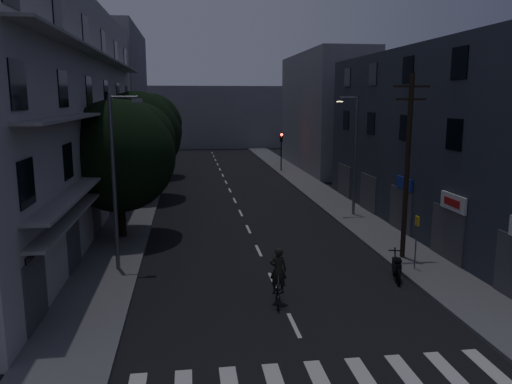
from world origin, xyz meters
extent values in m
plane|color=black|center=(0.00, 25.00, 0.00)|extent=(160.00, 160.00, 0.00)
cube|color=#565659|center=(-7.50, 25.00, 0.07)|extent=(3.00, 90.00, 0.15)
cube|color=#565659|center=(7.50, 25.00, 0.07)|extent=(3.00, 90.00, 0.15)
cube|color=beige|center=(2.60, -2.00, 0.01)|extent=(0.50, 3.00, 0.01)
cube|color=beige|center=(3.90, -2.00, 0.01)|extent=(0.50, 3.00, 0.01)
cube|color=beige|center=(5.20, -2.00, 0.01)|extent=(0.50, 3.00, 0.01)
cube|color=beige|center=(0.00, 2.00, 0.01)|extent=(0.15, 2.00, 0.01)
cube|color=beige|center=(0.00, 6.50, 0.01)|extent=(0.15, 2.00, 0.01)
cube|color=beige|center=(0.00, 11.00, 0.01)|extent=(0.15, 2.00, 0.01)
cube|color=beige|center=(0.00, 15.50, 0.01)|extent=(0.15, 2.00, 0.01)
cube|color=beige|center=(0.00, 20.00, 0.01)|extent=(0.15, 2.00, 0.01)
cube|color=beige|center=(0.00, 24.50, 0.01)|extent=(0.15, 2.00, 0.01)
cube|color=beige|center=(0.00, 29.00, 0.01)|extent=(0.15, 2.00, 0.01)
cube|color=beige|center=(0.00, 33.50, 0.01)|extent=(0.15, 2.00, 0.01)
cube|color=beige|center=(0.00, 38.00, 0.01)|extent=(0.15, 2.00, 0.01)
cube|color=beige|center=(0.00, 42.50, 0.01)|extent=(0.15, 2.00, 0.01)
cube|color=beige|center=(0.00, 47.00, 0.01)|extent=(0.15, 2.00, 0.01)
cube|color=beige|center=(0.00, 51.50, 0.01)|extent=(0.15, 2.00, 0.01)
cube|color=beige|center=(0.00, 56.00, 0.01)|extent=(0.15, 2.00, 0.01)
cube|color=beige|center=(0.00, 60.50, 0.01)|extent=(0.15, 2.00, 0.01)
cube|color=#A6A7A2|center=(-12.00, 18.00, 7.00)|extent=(6.00, 36.00, 14.00)
cube|color=black|center=(-8.98, 3.00, 2.00)|extent=(0.06, 1.60, 1.60)
cube|color=black|center=(-8.98, 9.00, 2.00)|extent=(0.06, 1.60, 1.60)
cube|color=black|center=(-8.98, 15.00, 2.00)|extent=(0.06, 1.60, 1.60)
cube|color=black|center=(-8.98, 21.00, 2.00)|extent=(0.06, 1.60, 1.60)
cube|color=black|center=(-8.98, 27.00, 2.00)|extent=(0.06, 1.60, 1.60)
cube|color=black|center=(-8.98, 33.00, 2.00)|extent=(0.06, 1.60, 1.60)
cube|color=black|center=(-8.98, 3.00, 5.20)|extent=(0.06, 1.60, 1.60)
cube|color=black|center=(-8.98, 9.00, 5.20)|extent=(0.06, 1.60, 1.60)
cube|color=black|center=(-8.98, 15.00, 5.20)|extent=(0.06, 1.60, 1.60)
cube|color=black|center=(-8.98, 21.00, 5.20)|extent=(0.06, 1.60, 1.60)
cube|color=black|center=(-8.98, 27.00, 5.20)|extent=(0.06, 1.60, 1.60)
cube|color=black|center=(-8.98, 33.00, 5.20)|extent=(0.06, 1.60, 1.60)
cube|color=black|center=(-8.98, 3.00, 8.40)|extent=(0.06, 1.60, 1.60)
cube|color=black|center=(-8.98, 9.00, 8.40)|extent=(0.06, 1.60, 1.60)
cube|color=black|center=(-8.98, 15.00, 8.40)|extent=(0.06, 1.60, 1.60)
cube|color=black|center=(-8.98, 21.00, 8.40)|extent=(0.06, 1.60, 1.60)
cube|color=black|center=(-8.98, 27.00, 8.40)|extent=(0.06, 1.60, 1.60)
cube|color=black|center=(-8.98, 33.00, 8.40)|extent=(0.06, 1.60, 1.60)
cube|color=black|center=(-8.98, 9.00, 11.60)|extent=(0.06, 1.60, 1.60)
cube|color=black|center=(-8.98, 15.00, 11.60)|extent=(0.06, 1.60, 1.60)
cube|color=black|center=(-8.98, 21.00, 11.60)|extent=(0.06, 1.60, 1.60)
cube|color=black|center=(-8.98, 27.00, 11.60)|extent=(0.06, 1.60, 1.60)
cube|color=black|center=(-8.98, 33.00, 11.60)|extent=(0.06, 1.60, 1.60)
cube|color=gray|center=(-8.50, 18.00, 4.00)|extent=(1.00, 32.40, 0.12)
cube|color=gray|center=(-8.50, 18.00, 7.20)|extent=(1.00, 32.40, 0.12)
cube|color=gray|center=(-8.50, 18.00, 10.40)|extent=(1.00, 32.40, 0.12)
cube|color=gray|center=(-8.60, 18.00, 3.10)|extent=(0.80, 32.40, 0.12)
cube|color=#424247|center=(-8.97, 3.00, 1.40)|extent=(0.06, 2.40, 2.40)
cube|color=#424247|center=(-8.97, 9.00, 1.40)|extent=(0.06, 2.40, 2.40)
cube|color=#424247|center=(-8.97, 15.00, 1.40)|extent=(0.06, 2.40, 2.40)
cube|color=#424247|center=(-8.97, 21.00, 1.40)|extent=(0.06, 2.40, 2.40)
cube|color=#424247|center=(-8.97, 27.00, 1.40)|extent=(0.06, 2.40, 2.40)
cube|color=#424247|center=(-8.97, 33.00, 1.40)|extent=(0.06, 2.40, 2.40)
cube|color=#292E38|center=(12.00, 14.00, 5.50)|extent=(6.00, 28.00, 11.00)
cube|color=black|center=(8.98, 8.00, 6.30)|extent=(0.06, 1.40, 1.50)
cube|color=black|center=(8.98, 13.50, 6.30)|extent=(0.06, 1.40, 1.50)
cube|color=black|center=(8.98, 19.00, 6.30)|extent=(0.06, 1.40, 1.50)
cube|color=black|center=(8.98, 24.50, 6.30)|extent=(0.06, 1.40, 1.50)
cube|color=black|center=(8.98, 8.00, 9.60)|extent=(0.06, 1.40, 1.50)
cube|color=black|center=(8.98, 13.50, 9.60)|extent=(0.06, 1.40, 1.50)
cube|color=black|center=(8.98, 19.00, 9.60)|extent=(0.06, 1.40, 1.50)
cube|color=black|center=(8.98, 24.50, 9.60)|extent=(0.06, 1.40, 1.50)
cube|color=#424247|center=(8.97, 8.00, 1.40)|extent=(0.06, 3.00, 2.60)
cube|color=#424247|center=(8.97, 13.50, 1.40)|extent=(0.06, 3.00, 2.60)
cube|color=#424247|center=(8.97, 19.00, 1.40)|extent=(0.06, 3.00, 2.60)
cube|color=#424247|center=(8.97, 24.50, 1.40)|extent=(0.06, 3.00, 2.60)
cube|color=silver|center=(8.90, 7.50, 3.10)|extent=(0.12, 2.20, 0.80)
cube|color=#B21414|center=(8.82, 7.50, 3.10)|extent=(0.02, 1.40, 0.36)
cube|color=navy|center=(8.90, 13.00, 3.10)|extent=(0.12, 2.00, 0.70)
cube|color=slate|center=(-12.00, 48.00, 8.00)|extent=(6.00, 20.00, 16.00)
cube|color=slate|center=(12.00, 42.00, 6.50)|extent=(6.00, 20.00, 13.00)
cube|color=slate|center=(0.00, 70.00, 5.00)|extent=(24.00, 8.00, 10.00)
cylinder|color=black|center=(-7.47, 14.41, 2.27)|extent=(0.44, 0.44, 4.24)
sphere|color=black|center=(-7.47, 14.41, 4.81)|extent=(6.35, 6.35, 6.35)
sphere|color=black|center=(-6.51, 15.20, 5.60)|extent=(4.45, 4.45, 4.45)
sphere|color=black|center=(-8.26, 13.77, 5.29)|extent=(4.13, 4.13, 4.13)
cylinder|color=black|center=(-7.52, 25.95, 2.43)|extent=(0.44, 0.44, 4.56)
sphere|color=black|center=(-7.52, 25.95, 5.16)|extent=(6.86, 6.86, 6.86)
sphere|color=black|center=(-6.49, 26.81, 6.02)|extent=(4.80, 4.80, 4.80)
sphere|color=black|center=(-8.38, 25.27, 5.68)|extent=(4.46, 4.46, 4.46)
cylinder|color=black|center=(-7.25, 37.46, 2.24)|extent=(0.44, 0.44, 4.18)
sphere|color=black|center=(-7.25, 37.46, 4.75)|extent=(6.24, 6.24, 6.24)
sphere|color=black|center=(-6.32, 38.24, 5.53)|extent=(4.37, 4.37, 4.37)
sphere|color=black|center=(-8.03, 36.84, 5.21)|extent=(4.06, 4.06, 4.06)
cylinder|color=black|center=(6.58, 39.54, 1.75)|extent=(0.12, 0.12, 3.20)
cube|color=black|center=(6.58, 39.54, 3.80)|extent=(0.28, 0.22, 0.90)
sphere|color=#FF0C05|center=(6.58, 39.39, 4.13)|extent=(0.22, 0.22, 0.22)
sphere|color=#3F330C|center=(6.58, 39.39, 3.83)|extent=(0.22, 0.22, 0.22)
sphere|color=black|center=(6.58, 39.39, 3.53)|extent=(0.22, 0.22, 0.22)
cylinder|color=black|center=(-6.42, 39.09, 1.75)|extent=(0.12, 0.12, 3.20)
cube|color=black|center=(-6.42, 39.09, 3.80)|extent=(0.28, 0.22, 0.90)
sphere|color=black|center=(-6.42, 38.94, 4.13)|extent=(0.22, 0.22, 0.22)
sphere|color=#3F330C|center=(-6.42, 38.94, 3.83)|extent=(0.22, 0.22, 0.22)
sphere|color=#0CFF26|center=(-6.42, 38.94, 3.53)|extent=(0.22, 0.22, 0.22)
cylinder|color=slate|center=(-6.98, 8.73, 4.15)|extent=(0.18, 0.18, 8.00)
cylinder|color=slate|center=(-6.38, 8.73, 8.05)|extent=(1.20, 0.10, 0.10)
cube|color=slate|center=(-5.78, 8.73, 7.90)|extent=(0.45, 0.25, 0.18)
cube|color=#4C4C4C|center=(-5.78, 8.73, 7.80)|extent=(0.35, 0.18, 0.04)
cylinder|color=slate|center=(7.60, 17.99, 4.15)|extent=(0.18, 0.18, 8.00)
cylinder|color=slate|center=(7.00, 17.99, 8.05)|extent=(1.20, 0.10, 0.10)
cube|color=slate|center=(6.40, 17.99, 7.90)|extent=(0.45, 0.25, 0.18)
cube|color=#FFD88C|center=(6.40, 17.99, 7.80)|extent=(0.35, 0.18, 0.04)
cylinder|color=#505357|center=(-7.02, 28.61, 4.15)|extent=(0.18, 0.18, 8.00)
cylinder|color=#505357|center=(-6.42, 28.61, 8.05)|extent=(1.20, 0.10, 0.10)
cube|color=#505357|center=(-5.82, 28.61, 7.90)|extent=(0.45, 0.25, 0.18)
cube|color=#4C4C4C|center=(-5.82, 28.61, 7.80)|extent=(0.35, 0.18, 0.04)
cylinder|color=black|center=(6.96, 8.54, 4.65)|extent=(0.24, 0.24, 9.00)
cube|color=black|center=(6.96, 8.54, 8.55)|extent=(1.80, 0.10, 0.10)
cube|color=black|center=(6.96, 8.54, 7.95)|extent=(1.50, 0.10, 0.10)
cylinder|color=#595B60|center=(6.76, 6.74, 1.40)|extent=(0.06, 0.06, 2.50)
cube|color=yellow|center=(6.76, 6.74, 2.45)|extent=(0.05, 0.35, 0.45)
torus|color=black|center=(5.34, 5.32, 0.32)|extent=(0.32, 0.76, 0.76)
torus|color=black|center=(5.69, 6.55, 0.32)|extent=(0.32, 0.76, 0.76)
cube|color=black|center=(5.52, 5.93, 0.66)|extent=(0.58, 1.20, 0.37)
cube|color=black|center=(5.48, 5.78, 0.94)|extent=(0.44, 0.55, 0.11)
cylinder|color=black|center=(5.68, 6.50, 0.80)|extent=(0.19, 0.46, 0.90)
cube|color=black|center=(5.71, 6.60, 1.12)|extent=(0.58, 0.20, 0.04)
imported|color=black|center=(-0.23, 3.98, 0.48)|extent=(0.90, 1.89, 0.95)
imported|color=black|center=(-0.23, 3.98, 1.39)|extent=(0.73, 0.54, 1.82)
camera|label=1|loc=(-3.61, -14.30, 7.96)|focal=35.00mm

